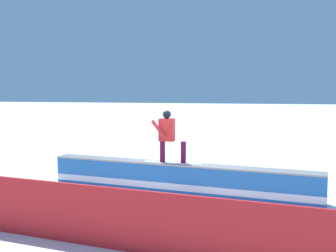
% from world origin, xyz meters
% --- Properties ---
extents(ground_plane, '(120.00, 120.00, 0.00)m').
position_xyz_m(ground_plane, '(0.00, 0.00, 0.00)').
color(ground_plane, white).
extents(grind_box, '(7.33, 1.67, 0.77)m').
position_xyz_m(grind_box, '(0.00, 0.00, 0.35)').
color(grind_box, '#266BB8').
rests_on(grind_box, ground_plane).
extents(snowboarder, '(1.57, 0.42, 1.40)m').
position_xyz_m(snowboarder, '(0.28, -0.03, 1.52)').
color(snowboarder, silver).
rests_on(snowboarder, grind_box).
extents(safety_fence, '(11.15, 1.86, 1.08)m').
position_xyz_m(safety_fence, '(0.00, 4.05, 0.54)').
color(safety_fence, red).
rests_on(safety_fence, ground_plane).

